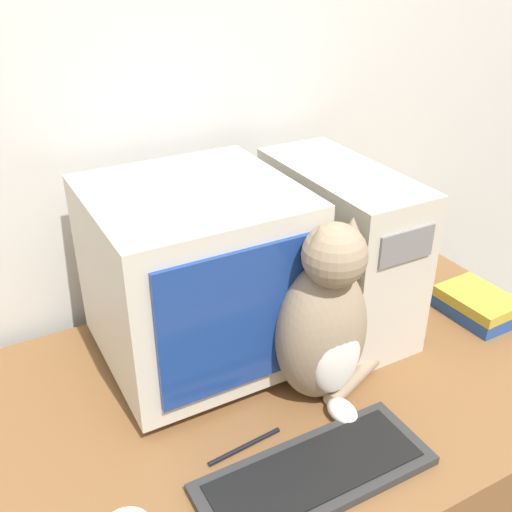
# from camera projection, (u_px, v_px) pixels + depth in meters

# --- Properties ---
(wall_back) EXTENTS (7.00, 0.05, 2.50)m
(wall_back) POSITION_uv_depth(u_px,v_px,m) (181.00, 108.00, 1.44)
(wall_back) COLOR silver
(wall_back) RESTS_ON ground_plane
(desk) EXTENTS (1.45, 0.83, 0.76)m
(desk) POSITION_uv_depth(u_px,v_px,m) (277.00, 501.00, 1.49)
(desk) COLOR brown
(desk) RESTS_ON ground_plane
(crt_monitor) EXTENTS (0.41, 0.42, 0.41)m
(crt_monitor) POSITION_uv_depth(u_px,v_px,m) (196.00, 275.00, 1.29)
(crt_monitor) COLOR beige
(crt_monitor) RESTS_ON desk
(computer_tower) EXTENTS (0.20, 0.45, 0.39)m
(computer_tower) POSITION_uv_depth(u_px,v_px,m) (338.00, 247.00, 1.43)
(computer_tower) COLOR beige
(computer_tower) RESTS_ON desk
(keyboard) EXTENTS (0.43, 0.17, 0.02)m
(keyboard) POSITION_uv_depth(u_px,v_px,m) (315.00, 474.00, 1.07)
(keyboard) COLOR #2D2D2D
(keyboard) RESTS_ON desk
(cat) EXTENTS (0.29, 0.21, 0.41)m
(cat) POSITION_uv_depth(u_px,v_px,m) (325.00, 324.00, 1.18)
(cat) COLOR gray
(cat) RESTS_ON desk
(book_stack) EXTENTS (0.15, 0.20, 0.06)m
(book_stack) POSITION_uv_depth(u_px,v_px,m) (477.00, 304.00, 1.51)
(book_stack) COLOR #234793
(book_stack) RESTS_ON desk
(pen) EXTENTS (0.16, 0.02, 0.01)m
(pen) POSITION_uv_depth(u_px,v_px,m) (245.00, 447.00, 1.13)
(pen) COLOR black
(pen) RESTS_ON desk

